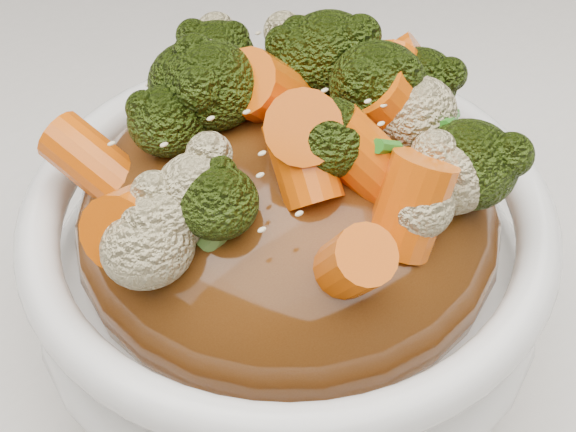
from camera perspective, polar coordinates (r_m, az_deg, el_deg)
tablecloth at (r=0.42m, az=-5.42°, el=-13.12°), size 1.20×0.80×0.04m
bowl at (r=0.39m, az=0.00°, el=-3.47°), size 0.25×0.25×0.09m
sauce_base at (r=0.37m, az=-0.00°, el=-0.34°), size 0.20×0.20×0.10m
carrots at (r=0.32m, az=-0.00°, el=7.60°), size 0.20×0.20×0.05m
broccoli at (r=0.33m, az=-0.00°, el=7.45°), size 0.20×0.20×0.04m
cauliflower at (r=0.33m, az=-0.00°, el=7.17°), size 0.20×0.20×0.04m
scallions at (r=0.32m, az=-0.00°, el=7.74°), size 0.15×0.15×0.02m
sesame_seeds at (r=0.32m, az=-0.00°, el=7.74°), size 0.18×0.18×0.01m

